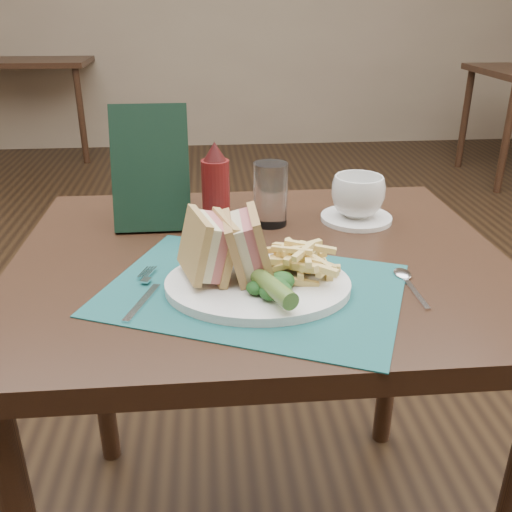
{
  "coord_description": "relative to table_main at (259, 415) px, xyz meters",
  "views": [
    {
      "loc": [
        -0.09,
        -1.45,
        1.18
      ],
      "look_at": [
        -0.02,
        -0.61,
        0.8
      ],
      "focal_mm": 40.0,
      "sensor_mm": 36.0,
      "label": 1
    }
  ],
  "objects": [
    {
      "name": "fork",
      "position": [
        -0.2,
        -0.14,
        0.38
      ],
      "size": [
        0.09,
        0.17,
        0.01
      ],
      "primitive_type": null,
      "rotation": [
        0.0,
        0.0,
        -0.32
      ],
      "color": "silver",
      "rests_on": "placemat"
    },
    {
      "name": "fries_pile",
      "position": [
        0.05,
        -0.12,
        0.42
      ],
      "size": [
        0.18,
        0.2,
        0.06
      ],
      "primitive_type": null,
      "color": "#EFD277",
      "rests_on": "plate"
    },
    {
      "name": "saucer",
      "position": [
        0.22,
        0.16,
        0.38
      ],
      "size": [
        0.16,
        0.16,
        0.01
      ],
      "primitive_type": "cylinder",
      "rotation": [
        0.0,
        0.0,
        -0.1
      ],
      "color": "white",
      "rests_on": "table_main"
    },
    {
      "name": "kale_garnish",
      "position": [
        -0.01,
        -0.19,
        0.41
      ],
      "size": [
        0.11,
        0.08,
        0.03
      ],
      "primitive_type": null,
      "color": "#153B17",
      "rests_on": "plate"
    },
    {
      "name": "coffee_cup",
      "position": [
        0.22,
        0.16,
        0.43
      ],
      "size": [
        0.15,
        0.15,
        0.09
      ],
      "primitive_type": "imported",
      "rotation": [
        0.0,
        0.0,
        0.44
      ],
      "color": "white",
      "rests_on": "saucer"
    },
    {
      "name": "check_presenter",
      "position": [
        -0.2,
        0.16,
        0.5
      ],
      "size": [
        0.15,
        0.09,
        0.24
      ],
      "primitive_type": "cube",
      "rotation": [
        -0.31,
        0.0,
        0.0
      ],
      "color": "black",
      "rests_on": "table_main"
    },
    {
      "name": "pickle_spear",
      "position": [
        -0.0,
        -0.2,
        0.41
      ],
      "size": [
        0.07,
        0.12,
        0.03
      ],
      "primitive_type": "cylinder",
      "rotation": [
        1.54,
        0.0,
        0.38
      ],
      "color": "#476727",
      "rests_on": "plate"
    },
    {
      "name": "table_bg_left",
      "position": [
        -1.41,
        3.82,
        0.0
      ],
      "size": [
        0.9,
        0.75,
        0.75
      ],
      "primitive_type": null,
      "color": "black",
      "rests_on": "ground"
    },
    {
      "name": "table_main",
      "position": [
        0.0,
        0.0,
        0.0
      ],
      "size": [
        0.9,
        0.75,
        0.75
      ],
      "primitive_type": null,
      "color": "black",
      "rests_on": "ground"
    },
    {
      "name": "spoon",
      "position": [
        0.23,
        -0.15,
        0.38
      ],
      "size": [
        0.04,
        0.15,
        0.01
      ],
      "primitive_type": null,
      "rotation": [
        0.0,
        0.0,
        0.02
      ],
      "color": "silver",
      "rests_on": "table_main"
    },
    {
      "name": "sandwich_half_a",
      "position": [
        -0.12,
        -0.12,
        0.45
      ],
      "size": [
        0.1,
        0.13,
        0.11
      ],
      "primitive_type": null,
      "rotation": [
        0.0,
        0.24,
        0.27
      ],
      "color": "tan",
      "rests_on": "plate"
    },
    {
      "name": "wall_back",
      "position": [
        0.0,
        4.0,
        -0.38
      ],
      "size": [
        6.0,
        0.0,
        6.0
      ],
      "primitive_type": "plane",
      "rotation": [
        1.57,
        0.0,
        0.0
      ],
      "color": "gray",
      "rests_on": "ground"
    },
    {
      "name": "sandwich_half_b",
      "position": [
        -0.05,
        -0.12,
        0.45
      ],
      "size": [
        0.08,
        0.11,
        0.11
      ],
      "primitive_type": null,
      "rotation": [
        0.0,
        -0.24,
        0.01
      ],
      "color": "tan",
      "rests_on": "plate"
    },
    {
      "name": "placemat",
      "position": [
        -0.02,
        -0.14,
        0.38
      ],
      "size": [
        0.56,
        0.49,
        0.0
      ],
      "primitive_type": "cube",
      "rotation": [
        0.0,
        0.0,
        -0.4
      ],
      "color": "#195252",
      "rests_on": "table_main"
    },
    {
      "name": "ketchup_bottle",
      "position": [
        -0.08,
        0.11,
        0.47
      ],
      "size": [
        0.07,
        0.07,
        0.19
      ],
      "primitive_type": null,
      "rotation": [
        0.0,
        0.0,
        -0.27
      ],
      "color": "#570E0F",
      "rests_on": "table_main"
    },
    {
      "name": "floor",
      "position": [
        0.0,
        0.5,
        -0.38
      ],
      "size": [
        7.0,
        7.0,
        0.0
      ],
      "primitive_type": "plane",
      "color": "black",
      "rests_on": "ground"
    },
    {
      "name": "drinking_glass",
      "position": [
        0.04,
        0.15,
        0.44
      ],
      "size": [
        0.08,
        0.08,
        0.13
      ],
      "primitive_type": "cylinder",
      "rotation": [
        0.0,
        0.0,
        0.09
      ],
      "color": "silver",
      "rests_on": "table_main"
    },
    {
      "name": "plate",
      "position": [
        -0.02,
        -0.14,
        0.38
      ],
      "size": [
        0.32,
        0.27,
        0.01
      ],
      "primitive_type": null,
      "rotation": [
        0.0,
        0.0,
        -0.11
      ],
      "color": "white",
      "rests_on": "placemat"
    }
  ]
}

